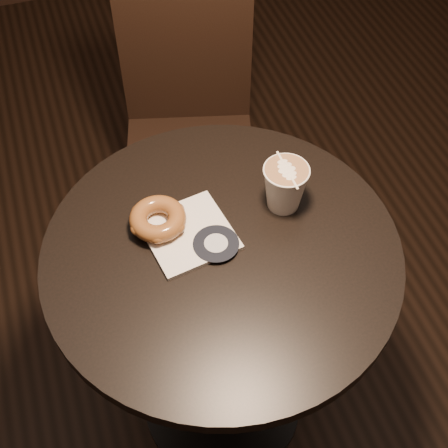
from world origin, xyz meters
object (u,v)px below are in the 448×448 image
object	(u,v)px
chair	(188,110)
latte_cup	(285,187)
cafe_table	(222,302)
pastry_bag	(189,233)
doughnut	(158,219)

from	to	relation	value
chair	latte_cup	size ratio (longest dim) A/B	9.12
cafe_table	latte_cup	size ratio (longest dim) A/B	7.35
chair	latte_cup	xyz separation A→B (m)	(0.03, -0.59, 0.28)
chair	pastry_bag	world-z (taller)	chair
cafe_table	chair	xyz separation A→B (m)	(0.12, 0.66, -0.03)
chair	doughnut	size ratio (longest dim) A/B	8.30
doughnut	pastry_bag	bearing A→B (deg)	-36.47
chair	latte_cup	distance (m)	0.66
pastry_bag	doughnut	world-z (taller)	doughnut
pastry_bag	latte_cup	xyz separation A→B (m)	(0.21, 0.01, 0.05)
cafe_table	pastry_bag	xyz separation A→B (m)	(-0.05, 0.05, 0.20)
chair	cafe_table	bearing A→B (deg)	-84.75
chair	pastry_bag	xyz separation A→B (m)	(-0.17, -0.61, 0.23)
pastry_bag	cafe_table	bearing A→B (deg)	-55.22
chair	pastry_bag	distance (m)	0.67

